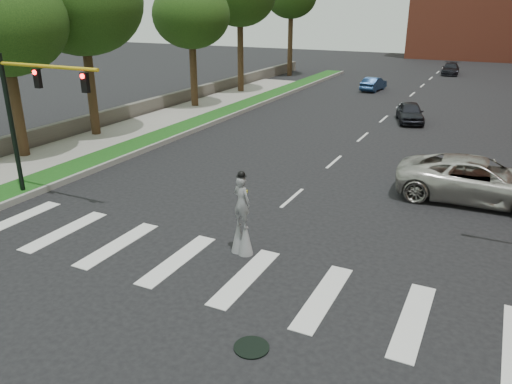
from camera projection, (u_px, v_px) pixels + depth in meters
name	position (u px, v px, depth m)	size (l,w,h in m)	color
ground_plane	(194.00, 283.00, 15.41)	(160.00, 160.00, 0.00)	black
grass_median	(210.00, 118.00, 36.90)	(2.00, 60.00, 0.25)	#144413
median_curb	(222.00, 119.00, 36.46)	(0.20, 60.00, 0.28)	gray
sidewalk_left	(80.00, 146.00, 29.75)	(4.00, 60.00, 0.18)	gray
stone_wall	(165.00, 102.00, 40.69)	(0.50, 56.00, 1.10)	#544F48
manhole	(251.00, 347.00, 12.49)	(0.90, 0.90, 0.04)	black
traffic_signal	(28.00, 106.00, 20.49)	(5.30, 0.23, 6.20)	black
stilt_performer	(242.00, 221.00, 16.87)	(0.83, 0.60, 2.98)	#362515
suv_crossing	(478.00, 180.00, 21.53)	(3.14, 6.80, 1.89)	#B4B1AA
car_near	(410.00, 112.00, 36.01)	(1.68, 4.18, 1.42)	black
car_mid	(374.00, 84.00, 49.09)	(1.39, 4.00, 1.32)	navy
car_far	(451.00, 69.00, 60.21)	(1.90, 4.68, 1.36)	black
tree_1	(2.00, 22.00, 25.31)	(6.47, 6.47, 9.97)	#362515
tree_2	(81.00, 2.00, 29.51)	(7.34, 7.34, 11.30)	#362515
tree_3	(191.00, 15.00, 38.78)	(6.07, 6.07, 9.83)	#362515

